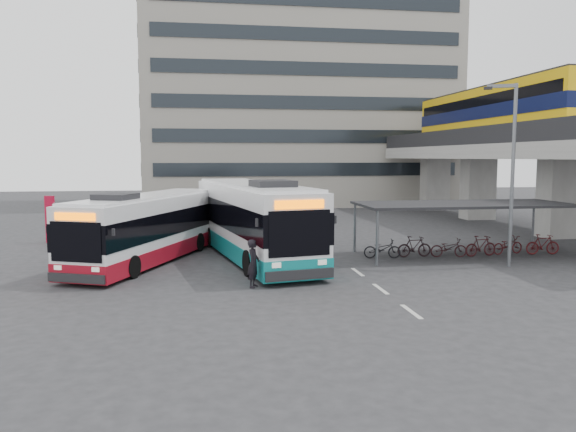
{
  "coord_description": "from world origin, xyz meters",
  "views": [
    {
      "loc": [
        -3.77,
        -21.97,
        4.71
      ],
      "look_at": [
        0.14,
        3.49,
        2.0
      ],
      "focal_mm": 35.0,
      "sensor_mm": 36.0,
      "label": 1
    }
  ],
  "objects": [
    {
      "name": "ground",
      "position": [
        0.0,
        0.0,
        0.0
      ],
      "size": [
        120.0,
        120.0,
        0.0
      ],
      "primitive_type": "plane",
      "color": "#28282B",
      "rests_on": "ground"
    },
    {
      "name": "bus_teal",
      "position": [
        -1.46,
        4.09,
        1.75
      ],
      "size": [
        5.03,
        13.0,
        3.76
      ],
      "rotation": [
        0.0,
        0.0,
        0.18
      ],
      "color": "white",
      "rests_on": "ground"
    },
    {
      "name": "sign_totem_north",
      "position": [
        -12.06,
        10.29,
        1.34
      ],
      "size": [
        0.55,
        0.32,
        2.6
      ],
      "rotation": [
        0.0,
        0.0,
        -0.32
      ],
      "color": "#AE0A27",
      "rests_on": "ground"
    },
    {
      "name": "lamp_post",
      "position": [
        9.21,
        0.24,
        4.44
      ],
      "size": [
        1.3,
        0.66,
        7.79
      ],
      "rotation": [
        0.0,
        0.0,
        -0.4
      ],
      "color": "#595B60",
      "rests_on": "ground"
    },
    {
      "name": "bus_main",
      "position": [
        -6.17,
        3.82,
        1.51
      ],
      "size": [
        6.4,
        11.06,
        3.25
      ],
      "rotation": [
        0.0,
        0.0,
        -0.39
      ],
      "color": "white",
      "rests_on": "ground"
    },
    {
      "name": "pedestrian",
      "position": [
        -1.97,
        -2.01,
        0.87
      ],
      "size": [
        0.62,
        0.74,
        1.75
      ],
      "primitive_type": "imported",
      "rotation": [
        0.0,
        0.0,
        1.21
      ],
      "color": "black",
      "rests_on": "ground"
    },
    {
      "name": "bike_shelter",
      "position": [
        8.47,
        3.0,
        1.44
      ],
      "size": [
        10.0,
        4.0,
        2.54
      ],
      "color": "#595B60",
      "rests_on": "ground"
    },
    {
      "name": "viaduct",
      "position": [
        17.0,
        13.96,
        6.23
      ],
      "size": [
        8.0,
        32.0,
        9.68
      ],
      "color": "gray",
      "rests_on": "ground"
    },
    {
      "name": "office_block",
      "position": [
        6.0,
        36.0,
        12.5
      ],
      "size": [
        30.0,
        15.0,
        25.0
      ],
      "primitive_type": "cube",
      "color": "gray",
      "rests_on": "ground"
    },
    {
      "name": "road_markings",
      "position": [
        2.5,
        -3.0,
        0.01
      ],
      "size": [
        0.15,
        7.6,
        0.01
      ],
      "color": "beige",
      "rests_on": "ground"
    }
  ]
}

